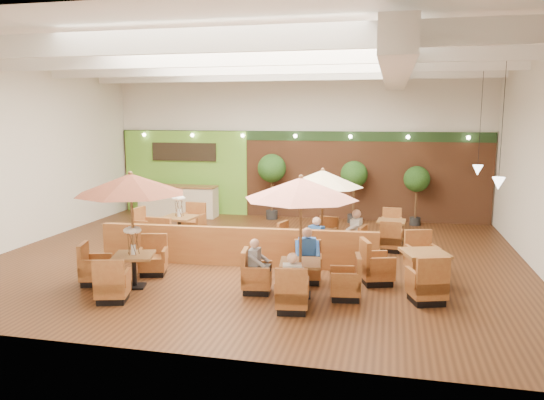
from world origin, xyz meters
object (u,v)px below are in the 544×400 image
(table_1, at_px, (301,214))
(table_2, at_px, (322,196))
(table_0, at_px, (129,205))
(topiary_2, at_px, (417,181))
(service_counter, at_px, (178,201))
(diner_3, at_px, (317,235))
(topiary_1, at_px, (354,177))
(table_5, at_px, (391,233))
(table_4, at_px, (410,270))
(diner_1, at_px, (307,250))
(diner_0, at_px, (292,275))
(diner_2, at_px, (257,260))
(diner_4, at_px, (354,229))
(table_3, at_px, (171,228))
(booth_divider, at_px, (236,246))
(topiary_0, at_px, (272,171))

(table_1, bearing_deg, table_2, 81.86)
(table_0, distance_m, topiary_2, 10.56)
(service_counter, height_order, diner_3, diner_3)
(topiary_1, bearing_deg, table_5, -65.82)
(table_1, xyz_separation_m, table_4, (2.29, 1.17, -1.38))
(table_1, distance_m, table_5, 5.66)
(table_4, xyz_separation_m, topiary_2, (0.39, 6.95, 1.16))
(table_0, relative_size, table_1, 1.03)
(topiary_2, relative_size, diner_1, 2.55)
(topiary_1, height_order, diner_0, topiary_1)
(diner_2, height_order, diner_4, diner_4)
(table_3, bearing_deg, diner_3, -10.87)
(diner_1, height_order, diner_2, diner_1)
(diner_2, bearing_deg, diner_1, 135.04)
(table_4, height_order, diner_2, diner_2)
(diner_1, xyz_separation_m, diner_2, (-0.95, -0.95, -0.03))
(topiary_1, bearing_deg, booth_divider, -112.04)
(diner_4, bearing_deg, topiary_0, 45.14)
(diner_1, bearing_deg, topiary_2, -123.25)
(table_1, xyz_separation_m, diner_0, (0.00, -0.95, -1.03))
(topiary_1, xyz_separation_m, diner_4, (0.36, -4.70, -0.87))
(table_5, relative_size, topiary_2, 1.18)
(table_4, distance_m, topiary_0, 8.53)
(service_counter, height_order, diner_2, diner_2)
(table_0, xyz_separation_m, diner_0, (3.76, -0.70, -1.13))
(table_5, height_order, diner_3, diner_3)
(service_counter, height_order, table_2, table_2)
(table_0, height_order, diner_4, table_0)
(table_2, height_order, diner_3, table_2)
(diner_3, bearing_deg, topiary_1, 107.66)
(topiary_0, distance_m, diner_1, 7.65)
(table_3, distance_m, topiary_0, 4.98)
(topiary_1, distance_m, diner_0, 9.13)
(table_4, xyz_separation_m, table_5, (-0.43, 3.98, -0.04))
(table_3, distance_m, topiary_2, 8.51)
(table_0, distance_m, table_5, 7.94)
(table_1, bearing_deg, diner_4, 67.53)
(table_0, xyz_separation_m, table_4, (6.05, 1.42, -1.48))
(topiary_1, distance_m, diner_3, 5.67)
(diner_0, bearing_deg, diner_2, 121.47)
(booth_divider, distance_m, topiary_0, 6.34)
(table_3, relative_size, diner_1, 3.46)
(diner_0, height_order, diner_4, diner_4)
(table_3, relative_size, topiary_1, 1.27)
(table_0, relative_size, table_2, 1.09)
(table_3, xyz_separation_m, topiary_1, (5.11, 4.30, 1.18))
(table_3, height_order, topiary_1, topiary_1)
(table_5, bearing_deg, service_counter, 164.94)
(diner_1, bearing_deg, table_1, 77.21)
(booth_divider, relative_size, table_3, 2.54)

